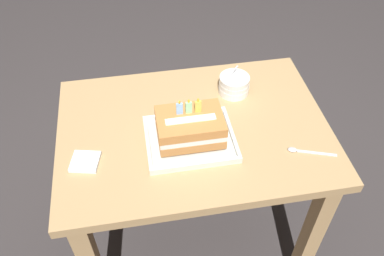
# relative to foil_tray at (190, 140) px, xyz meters

# --- Properties ---
(ground_plane) EXTENTS (8.00, 8.00, 0.00)m
(ground_plane) POSITION_rel_foil_tray_xyz_m (0.02, 0.06, -0.76)
(ground_plane) COLOR #383333
(dining_table) EXTENTS (0.94, 0.67, 0.75)m
(dining_table) POSITION_rel_foil_tray_xyz_m (0.02, 0.06, -0.14)
(dining_table) COLOR tan
(dining_table) RESTS_ON ground_plane
(foil_tray) EXTENTS (0.30, 0.25, 0.02)m
(foil_tray) POSITION_rel_foil_tray_xyz_m (0.00, 0.00, 0.00)
(foil_tray) COLOR silver
(foil_tray) RESTS_ON dining_table
(birthday_cake) EXTENTS (0.22, 0.15, 0.14)m
(birthday_cake) POSITION_rel_foil_tray_xyz_m (0.00, 0.00, 0.06)
(birthday_cake) COLOR #C07C3F
(birthday_cake) RESTS_ON foil_tray
(bowl_stack) EXTENTS (0.12, 0.12, 0.11)m
(bowl_stack) POSITION_rel_foil_tray_xyz_m (0.21, 0.22, 0.03)
(bowl_stack) COLOR white
(bowl_stack) RESTS_ON dining_table
(serving_spoon_near_tray) EXTENTS (0.16, 0.07, 0.01)m
(serving_spoon_near_tray) POSITION_rel_foil_tray_xyz_m (0.35, -0.11, -0.00)
(serving_spoon_near_tray) COLOR silver
(serving_spoon_near_tray) RESTS_ON dining_table
(napkin_pile) EXTENTS (0.10, 0.10, 0.01)m
(napkin_pile) POSITION_rel_foil_tray_xyz_m (-0.35, -0.04, -0.00)
(napkin_pile) COLOR white
(napkin_pile) RESTS_ON dining_table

